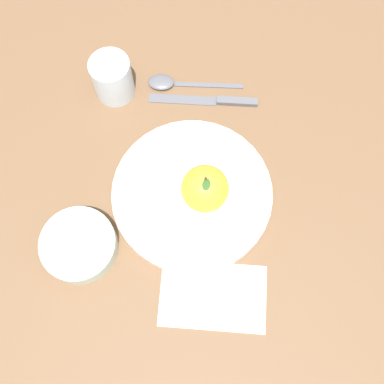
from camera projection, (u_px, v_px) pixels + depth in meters
name	position (u px, v px, depth m)	size (l,w,h in m)	color
ground_plane	(196.00, 176.00, 0.78)	(2.40, 2.40, 0.00)	brown
dinner_plate	(192.00, 194.00, 0.76)	(0.27, 0.27, 0.02)	silver
apple	(205.00, 189.00, 0.71)	(0.08, 0.08, 0.09)	gold
side_bowl	(79.00, 245.00, 0.72)	(0.12, 0.12, 0.04)	#B2C6B2
cup	(112.00, 77.00, 0.80)	(0.07, 0.07, 0.08)	silver
knife	(213.00, 101.00, 0.83)	(0.05, 0.20, 0.01)	#59595E
spoon	(172.00, 83.00, 0.84)	(0.04, 0.18, 0.01)	#59595E
linen_napkin	(213.00, 296.00, 0.71)	(0.10, 0.17, 0.00)	silver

